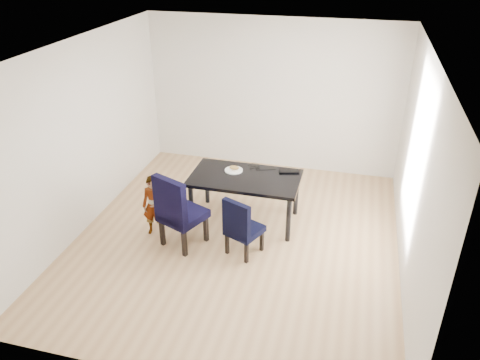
% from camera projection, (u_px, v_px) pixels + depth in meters
% --- Properties ---
extents(floor, '(4.50, 5.00, 0.01)m').
position_uv_depth(floor, '(237.00, 238.00, 6.76)').
color(floor, tan).
rests_on(floor, ground).
extents(ceiling, '(4.50, 5.00, 0.01)m').
position_uv_depth(ceiling, '(236.00, 48.00, 5.48)').
color(ceiling, white).
rests_on(ceiling, wall_back).
extents(wall_back, '(4.50, 0.01, 2.70)m').
position_uv_depth(wall_back, '(272.00, 96.00, 8.26)').
color(wall_back, silver).
rests_on(wall_back, ground).
extents(wall_front, '(4.50, 0.01, 2.70)m').
position_uv_depth(wall_front, '(161.00, 273.00, 3.98)').
color(wall_front, silver).
rests_on(wall_front, ground).
extents(wall_left, '(0.01, 5.00, 2.70)m').
position_uv_depth(wall_left, '(82.00, 137.00, 6.61)').
color(wall_left, white).
rests_on(wall_left, ground).
extents(wall_right, '(0.01, 5.00, 2.70)m').
position_uv_depth(wall_right, '(417.00, 173.00, 5.62)').
color(wall_right, silver).
rests_on(wall_right, ground).
extents(dining_table, '(1.60, 0.90, 0.75)m').
position_uv_depth(dining_table, '(245.00, 199.00, 7.00)').
color(dining_table, black).
rests_on(dining_table, floor).
extents(chair_left, '(0.71, 0.72, 1.11)m').
position_uv_depth(chair_left, '(183.00, 209.00, 6.40)').
color(chair_left, black).
rests_on(chair_left, floor).
extents(chair_right, '(0.56, 0.57, 0.87)m').
position_uv_depth(chair_right, '(245.00, 225.00, 6.27)').
color(chair_right, black).
rests_on(chair_right, floor).
extents(child, '(0.37, 0.27, 0.92)m').
position_uv_depth(child, '(154.00, 206.00, 6.67)').
color(child, red).
rests_on(child, floor).
extents(plate, '(0.36, 0.36, 0.02)m').
position_uv_depth(plate, '(234.00, 170.00, 7.00)').
color(plate, white).
rests_on(plate, dining_table).
extents(sandwich, '(0.17, 0.12, 0.06)m').
position_uv_depth(sandwich, '(234.00, 168.00, 6.99)').
color(sandwich, olive).
rests_on(sandwich, plate).
extents(laptop, '(0.34, 0.26, 0.02)m').
position_uv_depth(laptop, '(289.00, 170.00, 6.99)').
color(laptop, black).
rests_on(laptop, dining_table).
extents(cable_tangle, '(0.17, 0.17, 0.01)m').
position_uv_depth(cable_tangle, '(255.00, 169.00, 7.04)').
color(cable_tangle, black).
rests_on(cable_tangle, dining_table).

